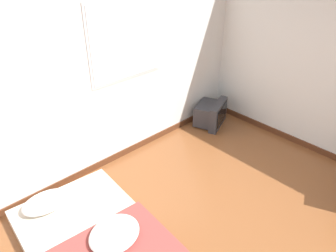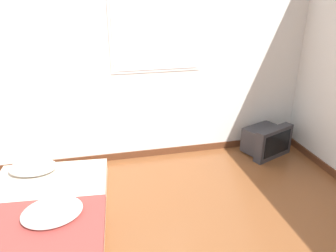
% 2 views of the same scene
% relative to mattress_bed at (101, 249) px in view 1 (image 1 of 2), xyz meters
% --- Properties ---
extents(wall_back, '(7.94, 0.08, 2.60)m').
position_rel_mattress_bed_xyz_m(wall_back, '(0.54, 1.27, 1.19)').
color(wall_back, silver).
rests_on(wall_back, ground_plane).
extents(mattress_bed, '(1.36, 2.16, 0.30)m').
position_rel_mattress_bed_xyz_m(mattress_bed, '(0.00, 0.00, 0.00)').
color(mattress_bed, beige).
rests_on(mattress_bed, ground_plane).
extents(crt_tv, '(0.66, 0.58, 0.41)m').
position_rel_mattress_bed_xyz_m(crt_tv, '(2.78, 0.95, 0.09)').
color(crt_tv, '#333338').
rests_on(crt_tv, ground_plane).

